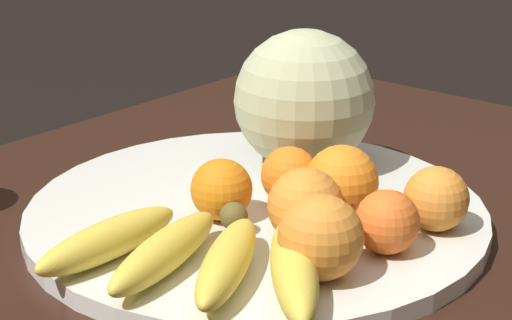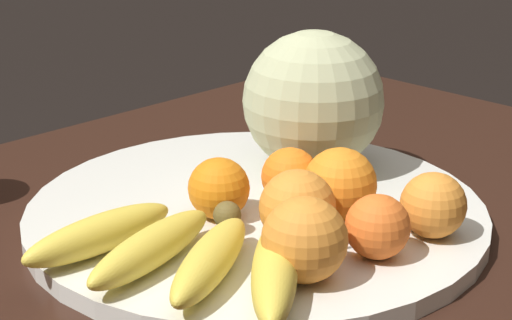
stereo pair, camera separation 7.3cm
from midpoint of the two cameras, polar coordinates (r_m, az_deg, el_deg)
fruit_bowl at (r=0.89m, az=-2.33°, el=-3.52°), size 0.48×0.48×0.02m
melon at (r=0.97m, az=1.09°, el=4.01°), size 0.16×0.16×0.16m
banana_bunch at (r=0.74m, az=-6.33°, el=-6.38°), size 0.22×0.25×0.04m
orange_front_left at (r=0.73m, az=1.50°, el=-5.24°), size 0.07×0.07×0.07m
orange_front_right at (r=0.85m, az=-4.77°, el=-2.02°), size 0.06×0.06×0.06m
orange_mid_center at (r=0.85m, az=3.33°, el=-1.47°), size 0.07×0.07×0.07m
orange_back_left at (r=0.79m, az=0.72°, el=-3.13°), size 0.07×0.07×0.07m
orange_back_right at (r=0.83m, az=9.50°, el=-2.61°), size 0.06×0.06×0.06m
orange_top_small at (r=0.78m, az=6.11°, el=-4.18°), size 0.06×0.06×0.06m
orange_side_extra at (r=0.88m, az=-0.09°, el=-1.07°), size 0.06×0.06×0.06m
produce_tag at (r=0.83m, az=4.94°, el=-4.73°), size 0.11×0.06×0.00m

